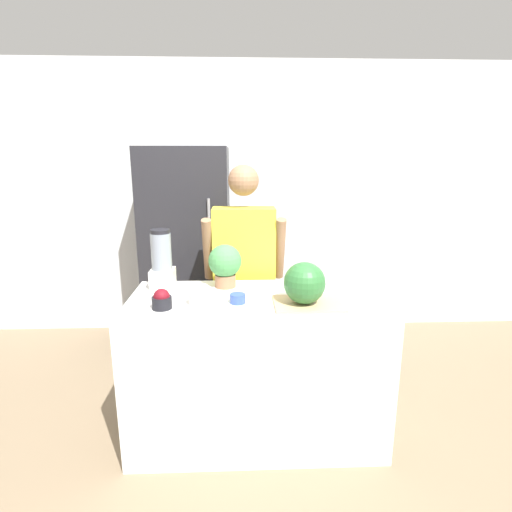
{
  "coord_description": "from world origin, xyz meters",
  "views": [
    {
      "loc": [
        -0.09,
        -1.9,
        1.72
      ],
      "look_at": [
        0.0,
        0.39,
        1.15
      ],
      "focal_mm": 28.0,
      "sensor_mm": 36.0,
      "label": 1
    }
  ],
  "objects_px": {
    "watermelon": "(305,283)",
    "bowl_small_blue": "(238,298)",
    "refrigerator": "(188,250)",
    "blender": "(162,261)",
    "potted_plant": "(225,264)",
    "bowl_cream": "(202,296)",
    "bowl_cherries": "(162,300)",
    "person": "(244,278)"
  },
  "relations": [
    {
      "from": "bowl_cherries",
      "to": "bowl_cream",
      "type": "xyz_separation_m",
      "value": [
        0.22,
        0.06,
        -0.0
      ]
    },
    {
      "from": "person",
      "to": "bowl_cream",
      "type": "xyz_separation_m",
      "value": [
        -0.25,
        -0.67,
        0.1
      ]
    },
    {
      "from": "refrigerator",
      "to": "bowl_cream",
      "type": "bearing_deg",
      "value": -79.7
    },
    {
      "from": "bowl_cherries",
      "to": "blender",
      "type": "xyz_separation_m",
      "value": [
        -0.06,
        0.38,
        0.12
      ]
    },
    {
      "from": "person",
      "to": "refrigerator",
      "type": "bearing_deg",
      "value": 124.79
    },
    {
      "from": "person",
      "to": "watermelon",
      "type": "distance_m",
      "value": 0.81
    },
    {
      "from": "blender",
      "to": "bowl_cream",
      "type": "bearing_deg",
      "value": -48.95
    },
    {
      "from": "refrigerator",
      "to": "person",
      "type": "height_order",
      "value": "refrigerator"
    },
    {
      "from": "bowl_cream",
      "to": "bowl_small_blue",
      "type": "distance_m",
      "value": 0.2
    },
    {
      "from": "refrigerator",
      "to": "bowl_cream",
      "type": "relative_size",
      "value": 11.66
    },
    {
      "from": "person",
      "to": "blender",
      "type": "relative_size",
      "value": 4.42
    },
    {
      "from": "watermelon",
      "to": "bowl_small_blue",
      "type": "height_order",
      "value": "watermelon"
    },
    {
      "from": "person",
      "to": "bowl_cream",
      "type": "relative_size",
      "value": 10.79
    },
    {
      "from": "bowl_cream",
      "to": "person",
      "type": "bearing_deg",
      "value": 69.73
    },
    {
      "from": "bowl_cream",
      "to": "potted_plant",
      "type": "relative_size",
      "value": 0.55
    },
    {
      "from": "watermelon",
      "to": "bowl_small_blue",
      "type": "distance_m",
      "value": 0.39
    },
    {
      "from": "refrigerator",
      "to": "watermelon",
      "type": "relative_size",
      "value": 7.64
    },
    {
      "from": "bowl_cherries",
      "to": "refrigerator",
      "type": "bearing_deg",
      "value": 91.38
    },
    {
      "from": "bowl_small_blue",
      "to": "potted_plant",
      "type": "xyz_separation_m",
      "value": [
        -0.08,
        0.3,
        0.13
      ]
    },
    {
      "from": "person",
      "to": "bowl_small_blue",
      "type": "height_order",
      "value": "person"
    },
    {
      "from": "bowl_small_blue",
      "to": "blender",
      "type": "distance_m",
      "value": 0.6
    },
    {
      "from": "watermelon",
      "to": "blender",
      "type": "relative_size",
      "value": 0.63
    },
    {
      "from": "bowl_cream",
      "to": "potted_plant",
      "type": "bearing_deg",
      "value": 68.76
    },
    {
      "from": "watermelon",
      "to": "blender",
      "type": "height_order",
      "value": "blender"
    },
    {
      "from": "bowl_cream",
      "to": "watermelon",
      "type": "bearing_deg",
      "value": -4.15
    },
    {
      "from": "refrigerator",
      "to": "blender",
      "type": "height_order",
      "value": "refrigerator"
    },
    {
      "from": "refrigerator",
      "to": "potted_plant",
      "type": "xyz_separation_m",
      "value": [
        0.37,
        -1.08,
        0.15
      ]
    },
    {
      "from": "potted_plant",
      "to": "bowl_cherries",
      "type": "bearing_deg",
      "value": -132.39
    },
    {
      "from": "watermelon",
      "to": "potted_plant",
      "type": "distance_m",
      "value": 0.58
    },
    {
      "from": "bowl_cream",
      "to": "bowl_small_blue",
      "type": "bearing_deg",
      "value": 2.75
    },
    {
      "from": "watermelon",
      "to": "bowl_cream",
      "type": "height_order",
      "value": "watermelon"
    },
    {
      "from": "person",
      "to": "bowl_cherries",
      "type": "bearing_deg",
      "value": -122.52
    },
    {
      "from": "watermelon",
      "to": "blender",
      "type": "bearing_deg",
      "value": 156.96
    },
    {
      "from": "person",
      "to": "blender",
      "type": "height_order",
      "value": "person"
    },
    {
      "from": "refrigerator",
      "to": "blender",
      "type": "relative_size",
      "value": 4.78
    },
    {
      "from": "refrigerator",
      "to": "person",
      "type": "xyz_separation_m",
      "value": [
        0.5,
        -0.72,
        -0.05
      ]
    },
    {
      "from": "person",
      "to": "watermelon",
      "type": "bearing_deg",
      "value": -65.08
    },
    {
      "from": "watermelon",
      "to": "bowl_cherries",
      "type": "xyz_separation_m",
      "value": [
        -0.8,
        -0.02,
        -0.08
      ]
    },
    {
      "from": "person",
      "to": "watermelon",
      "type": "xyz_separation_m",
      "value": [
        0.33,
        -0.71,
        0.18
      ]
    },
    {
      "from": "refrigerator",
      "to": "blender",
      "type": "bearing_deg",
      "value": -91.57
    },
    {
      "from": "bowl_small_blue",
      "to": "potted_plant",
      "type": "bearing_deg",
      "value": 105.02
    },
    {
      "from": "bowl_small_blue",
      "to": "blender",
      "type": "relative_size",
      "value": 0.24
    }
  ]
}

